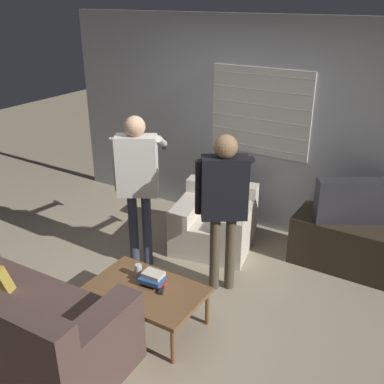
# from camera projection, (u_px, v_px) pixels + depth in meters

# --- Properties ---
(ground_plane) EXTENTS (16.00, 16.00, 0.00)m
(ground_plane) POSITION_uv_depth(u_px,v_px,m) (152.00, 301.00, 4.38)
(ground_plane) COLOR gray
(wall_back) EXTENTS (5.20, 0.08, 2.55)m
(wall_back) POSITION_uv_depth(u_px,v_px,m) (248.00, 126.00, 5.43)
(wall_back) COLOR #ADB2B7
(wall_back) RESTS_ON ground_plane
(couch_blue) EXTENTS (1.95, 0.97, 0.85)m
(couch_blue) POSITION_uv_depth(u_px,v_px,m) (11.00, 322.00, 3.62)
(couch_blue) COLOR #4C3833
(couch_blue) RESTS_ON ground_plane
(armchair_beige) EXTENTS (1.00, 0.98, 0.71)m
(armchair_beige) POSITION_uv_depth(u_px,v_px,m) (215.00, 223.00, 5.25)
(armchair_beige) COLOR beige
(armchair_beige) RESTS_ON ground_plane
(coffee_table) EXTENTS (1.00, 0.63, 0.38)m
(coffee_table) POSITION_uv_depth(u_px,v_px,m) (146.00, 291.00, 3.95)
(coffee_table) COLOR brown
(coffee_table) RESTS_ON ground_plane
(tv_stand) EXTENTS (1.10, 0.57, 0.54)m
(tv_stand) POSITION_uv_depth(u_px,v_px,m) (345.00, 243.00, 4.87)
(tv_stand) COLOR #33281E
(tv_stand) RESTS_ON ground_plane
(tv) EXTENTS (0.74, 0.55, 0.46)m
(tv) POSITION_uv_depth(u_px,v_px,m) (352.00, 201.00, 4.66)
(tv) COLOR #2D2D33
(tv) RESTS_ON tv_stand
(person_left_standing) EXTENTS (0.52, 0.82, 1.67)m
(person_left_standing) POSITION_uv_depth(u_px,v_px,m) (138.00, 174.00, 4.57)
(person_left_standing) COLOR #33384C
(person_left_standing) RESTS_ON ground_plane
(person_right_standing) EXTENTS (0.53, 0.81, 1.61)m
(person_right_standing) POSITION_uv_depth(u_px,v_px,m) (224.00, 195.00, 4.19)
(person_right_standing) COLOR #4C4233
(person_right_standing) RESTS_ON ground_plane
(book_stack) EXTENTS (0.23, 0.18, 0.11)m
(book_stack) POSITION_uv_depth(u_px,v_px,m) (153.00, 279.00, 3.97)
(book_stack) COLOR maroon
(book_stack) RESTS_ON coffee_table
(soda_can) EXTENTS (0.07, 0.07, 0.13)m
(soda_can) POSITION_uv_depth(u_px,v_px,m) (138.00, 270.00, 4.07)
(soda_can) COLOR silver
(soda_can) RESTS_ON coffee_table
(spare_remote) EXTENTS (0.09, 0.13, 0.02)m
(spare_remote) POSITION_uv_depth(u_px,v_px,m) (161.00, 289.00, 3.90)
(spare_remote) COLOR black
(spare_remote) RESTS_ON coffee_table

